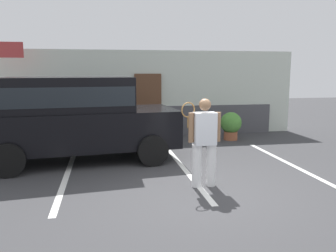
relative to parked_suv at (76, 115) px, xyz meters
name	(u,v)px	position (x,y,z in m)	size (l,w,h in m)	color
ground_plane	(201,192)	(2.38, -2.72, -1.15)	(40.00, 40.00, 0.00)	#38383A
parking_stripe_0	(67,175)	(-0.15, -1.22, -1.14)	(0.12, 4.40, 0.01)	silver
parking_stripe_1	(185,169)	(2.42, -1.22, -1.14)	(0.12, 4.40, 0.01)	silver
parking_stripe_2	(289,164)	(4.99, -1.22, -1.14)	(0.12, 4.40, 0.01)	silver
house_frontage	(154,96)	(2.37, 3.17, 0.20)	(9.87, 0.40, 2.87)	silver
parked_suv	(76,115)	(0.00, 0.00, 0.00)	(4.78, 2.56, 2.05)	black
tennis_player_man	(204,141)	(2.51, -2.39, -0.26)	(0.77, 0.26, 1.69)	white
potted_plant_by_porch	(231,125)	(4.65, 1.84, -0.65)	(0.68, 0.68, 0.89)	#9E5638
flag_pole	(4,73)	(-2.18, 2.29, 0.98)	(0.80, 0.05, 3.07)	silver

